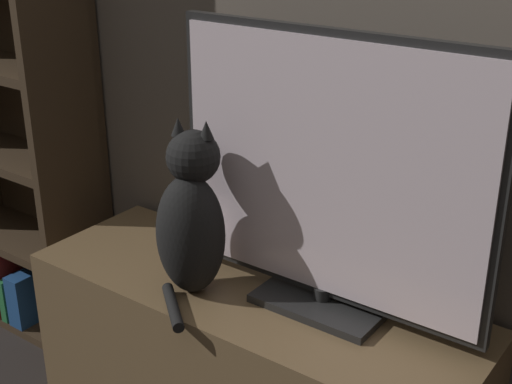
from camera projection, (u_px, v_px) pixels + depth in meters
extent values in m
cube|color=brown|center=(250.00, 373.00, 1.92)|extent=(1.23, 0.42, 0.52)
cube|color=black|center=(322.00, 302.00, 1.75)|extent=(0.32, 0.19, 0.02)
cylinder|color=black|center=(322.00, 293.00, 1.74)|extent=(0.04, 0.04, 0.03)
cube|color=black|center=(329.00, 170.00, 1.62)|extent=(0.82, 0.02, 0.64)
cube|color=silver|center=(326.00, 172.00, 1.61)|extent=(0.78, 0.01, 0.61)
ellipsoid|color=black|center=(191.00, 234.00, 1.76)|extent=(0.21, 0.20, 0.31)
ellipsoid|color=silver|center=(200.00, 231.00, 1.82)|extent=(0.11, 0.08, 0.17)
sphere|color=black|center=(193.00, 157.00, 1.71)|extent=(0.17, 0.17, 0.13)
cone|color=black|center=(178.00, 126.00, 1.70)|extent=(0.04, 0.04, 0.04)
cone|color=black|center=(206.00, 130.00, 1.68)|extent=(0.04, 0.04, 0.04)
cylinder|color=black|center=(173.00, 307.00, 1.72)|extent=(0.16, 0.14, 0.03)
cube|color=#3D2D1E|center=(67.00, 128.00, 2.19)|extent=(0.03, 0.28, 1.58)
cube|color=#3D2D1E|center=(39.00, 104.00, 2.45)|extent=(0.62, 0.03, 1.58)
cube|color=#3D2D1E|center=(36.00, 312.00, 2.65)|extent=(0.56, 0.25, 0.03)
cube|color=#3D2D1E|center=(26.00, 238.00, 2.53)|extent=(0.56, 0.25, 0.03)
cube|color=#3D2D1E|center=(15.00, 156.00, 2.41)|extent=(0.56, 0.25, 0.03)
cube|color=#3D2D1E|center=(2.00, 66.00, 2.29)|extent=(0.56, 0.25, 0.03)
cube|color=maroon|center=(0.00, 277.00, 2.70)|extent=(0.05, 0.21, 0.17)
cube|color=maroon|center=(6.00, 278.00, 2.64)|extent=(0.06, 0.18, 0.22)
cube|color=maroon|center=(18.00, 277.00, 2.62)|extent=(0.03, 0.22, 0.24)
cube|color=#236B38|center=(22.00, 293.00, 2.60)|extent=(0.03, 0.18, 0.16)
cube|color=navy|center=(34.00, 294.00, 2.56)|extent=(0.07, 0.19, 0.19)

